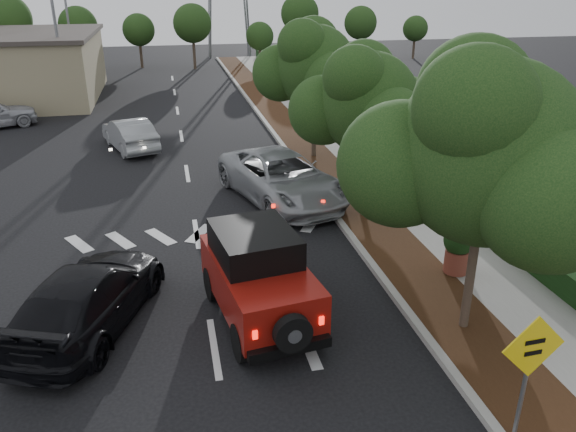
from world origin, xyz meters
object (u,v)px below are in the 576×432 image
object	(u,v)px
black_suv_oncoming	(88,297)
speed_hump_sign	(530,362)
silver_suv_ahead	(282,177)
red_jeep	(256,274)

from	to	relation	value
black_suv_oncoming	speed_hump_sign	bearing A→B (deg)	165.63
silver_suv_ahead	speed_hump_sign	size ratio (longest dim) A/B	2.48
red_jeep	black_suv_oncoming	distance (m)	3.83
speed_hump_sign	red_jeep	bearing A→B (deg)	124.02
speed_hump_sign	silver_suv_ahead	bearing A→B (deg)	94.56
silver_suv_ahead	black_suv_oncoming	distance (m)	8.99
red_jeep	black_suv_oncoming	xyz separation A→B (m)	(-3.79, 0.38, -0.35)
red_jeep	silver_suv_ahead	world-z (taller)	red_jeep
red_jeep	silver_suv_ahead	bearing A→B (deg)	65.56
silver_suv_ahead	speed_hump_sign	xyz separation A→B (m)	(1.60, -12.07, 0.85)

